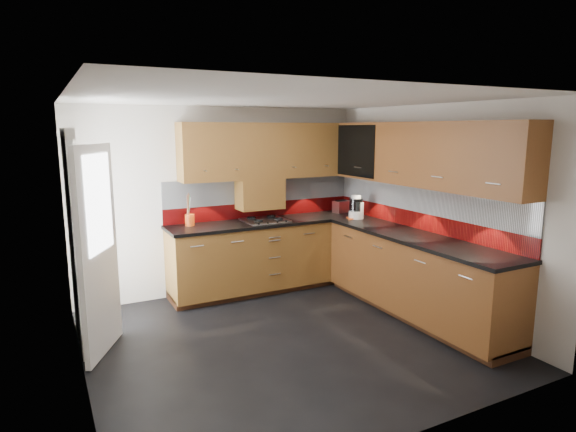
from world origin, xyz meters
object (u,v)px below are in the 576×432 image
gas_hob (265,220)px  food_processor (356,208)px  utensil_pot (189,218)px  toaster (342,207)px

gas_hob → food_processor: 1.22m
utensil_pot → food_processor: utensil_pot is taller
food_processor → utensil_pot: bearing=165.3°
gas_hob → food_processor: size_ratio=1.75×
utensil_pot → toaster: 2.21m
gas_hob → utensil_pot: bearing=170.3°
utensil_pot → food_processor: size_ratio=1.30×
toaster → food_processor: 0.51m
toaster → utensil_pot: bearing=178.6°
toaster → food_processor: food_processor is taller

